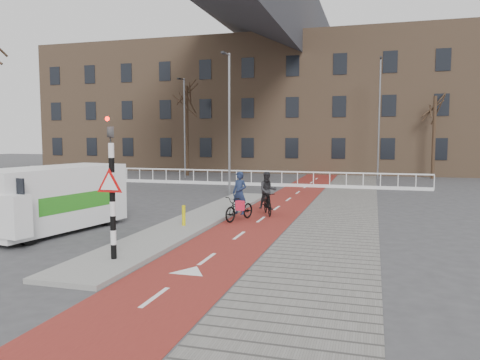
# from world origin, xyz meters

# --- Properties ---
(ground) EXTENTS (120.00, 120.00, 0.00)m
(ground) POSITION_xyz_m (0.00, 0.00, 0.00)
(ground) COLOR #38383A
(ground) RESTS_ON ground
(bike_lane) EXTENTS (2.50, 60.00, 0.01)m
(bike_lane) POSITION_xyz_m (1.50, 10.00, 0.01)
(bike_lane) COLOR maroon
(bike_lane) RESTS_ON ground
(sidewalk) EXTENTS (3.00, 60.00, 0.01)m
(sidewalk) POSITION_xyz_m (4.30, 10.00, 0.01)
(sidewalk) COLOR slate
(sidewalk) RESTS_ON ground
(curb_island) EXTENTS (1.80, 16.00, 0.12)m
(curb_island) POSITION_xyz_m (-0.70, 4.00, 0.06)
(curb_island) COLOR gray
(curb_island) RESTS_ON ground
(traffic_signal) EXTENTS (0.80, 0.80, 3.68)m
(traffic_signal) POSITION_xyz_m (-0.60, -2.02, 1.99)
(traffic_signal) COLOR black
(traffic_signal) RESTS_ON curb_island
(bollard) EXTENTS (0.12, 0.12, 0.69)m
(bollard) POSITION_xyz_m (-0.63, 2.55, 0.47)
(bollard) COLOR #CABD0B
(bollard) RESTS_ON curb_island
(cyclist_near) EXTENTS (1.13, 1.86, 1.85)m
(cyclist_near) POSITION_xyz_m (0.77, 4.58, 0.63)
(cyclist_near) COLOR black
(cyclist_near) RESTS_ON bike_lane
(cyclist_far) EXTENTS (1.02, 1.64, 1.74)m
(cyclist_far) POSITION_xyz_m (1.51, 6.10, 0.73)
(cyclist_far) COLOR black
(cyclist_far) RESTS_ON bike_lane
(van) EXTENTS (2.86, 5.29, 2.16)m
(van) POSITION_xyz_m (-4.61, 0.90, 1.14)
(van) COLOR white
(van) RESTS_ON ground
(railing) EXTENTS (28.00, 0.10, 0.99)m
(railing) POSITION_xyz_m (-5.00, 17.00, 0.31)
(railing) COLOR silver
(railing) RESTS_ON ground
(townhouse_row) EXTENTS (46.00, 10.00, 15.90)m
(townhouse_row) POSITION_xyz_m (-3.00, 32.00, 7.81)
(townhouse_row) COLOR #7F6047
(townhouse_row) RESTS_ON ground
(tree_mid) EXTENTS (0.29, 0.29, 7.22)m
(tree_mid) POSITION_xyz_m (-9.04, 23.26, 3.61)
(tree_mid) COLOR black
(tree_mid) RESTS_ON ground
(tree_right) EXTENTS (0.25, 0.25, 6.17)m
(tree_right) POSITION_xyz_m (9.88, 25.61, 3.08)
(tree_right) COLOR black
(tree_right) RESTS_ON ground
(streetlight_near) EXTENTS (0.12, 0.12, 7.52)m
(streetlight_near) POSITION_xyz_m (-1.86, 11.78, 3.76)
(streetlight_near) COLOR slate
(streetlight_near) RESTS_ON ground
(streetlight_left) EXTENTS (0.12, 0.12, 7.58)m
(streetlight_left) POSITION_xyz_m (-8.46, 21.43, 3.79)
(streetlight_left) COLOR slate
(streetlight_left) RESTS_ON ground
(streetlight_right) EXTENTS (0.12, 0.12, 8.92)m
(streetlight_right) POSITION_xyz_m (5.89, 24.24, 4.46)
(streetlight_right) COLOR slate
(streetlight_right) RESTS_ON ground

